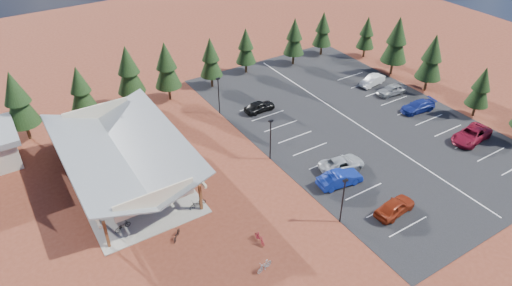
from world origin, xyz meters
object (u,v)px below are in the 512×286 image
at_px(bike_16, 198,204).
at_px(car_1, 340,178).
at_px(bike_4, 158,200).
at_px(bike_11, 260,238).
at_px(trash_bin_0, 200,169).
at_px(car_4, 260,106).
at_px(bike_1, 121,185).
at_px(car_0, 395,207).
at_px(bike_5, 149,192).
at_px(car_9, 372,80).
at_px(lamp_post_2, 219,93).
at_px(car_2, 342,164).
at_px(lamp_post_1, 270,137).
at_px(bike_12, 177,235).
at_px(bike_7, 124,147).
at_px(bike_0, 122,226).
at_px(bike_3, 103,151).
at_px(car_7, 418,106).
at_px(bike_pavilion, 122,151).
at_px(bike_6, 134,170).
at_px(bike_2, 105,170).
at_px(bike_15, 177,159).
at_px(lamp_post_0, 343,198).

bearing_deg(bike_16, car_1, 65.29).
xyz_separation_m(bike_4, bike_11, (5.77, -9.69, -0.05)).
height_order(trash_bin_0, car_4, car_4).
height_order(bike_16, car_1, car_1).
distance_m(bike_1, car_0, 27.74).
distance_m(bike_5, car_9, 37.24).
height_order(lamp_post_2, car_2, lamp_post_2).
bearing_deg(lamp_post_1, bike_5, 175.31).
bearing_deg(bike_12, bike_7, -50.13).
distance_m(bike_0, bike_3, 12.98).
distance_m(bike_4, car_7, 36.16).
xyz_separation_m(bike_pavilion, bike_12, (0.95, -10.65, -3.41)).
bearing_deg(bike_3, bike_7, -92.23).
height_order(bike_3, bike_12, bike_3).
relative_size(bike_6, bike_7, 1.07).
bearing_deg(bike_pavilion, bike_2, 129.29).
height_order(trash_bin_0, bike_12, trash_bin_0).
xyz_separation_m(bike_0, bike_1, (1.84, 5.96, 0.01)).
xyz_separation_m(lamp_post_1, car_2, (5.55, -5.84, -2.22)).
distance_m(lamp_post_1, bike_4, 13.87).
relative_size(bike_5, bike_15, 0.99).
distance_m(bike_4, bike_16, 3.99).
bearing_deg(bike_1, bike_15, -96.76).
bearing_deg(lamp_post_0, bike_12, 155.66).
bearing_deg(lamp_post_2, bike_15, -142.54).
relative_size(lamp_post_1, bike_6, 2.94).
relative_size(lamp_post_1, bike_0, 3.12).
distance_m(bike_3, car_0, 32.46).
bearing_deg(bike_2, bike_15, -102.09).
bearing_deg(bike_4, bike_7, -3.70).
xyz_separation_m(bike_pavilion, lamp_post_2, (15.00, 7.00, -0.85)).
relative_size(car_0, car_7, 0.95).
xyz_separation_m(bike_11, car_4, (12.60, 19.70, 0.26)).
bearing_deg(car_4, bike_15, 107.01).
relative_size(lamp_post_0, bike_12, 3.25).
xyz_separation_m(bike_6, car_7, (36.56, -7.11, 0.19)).
bearing_deg(car_2, bike_3, 61.81).
relative_size(bike_2, car_7, 0.37).
bearing_deg(bike_1, bike_6, -65.87).
relative_size(bike_1, bike_4, 0.85).
bearing_deg(bike_1, car_0, -145.08).
xyz_separation_m(trash_bin_0, car_1, (11.46, -9.83, 0.40)).
relative_size(trash_bin_0, car_1, 0.18).
bearing_deg(bike_15, trash_bin_0, 166.63).
relative_size(car_0, car_9, 1.08).
distance_m(bike_0, bike_6, 8.48).
distance_m(bike_4, car_4, 20.92).
distance_m(lamp_post_1, car_7, 22.66).
bearing_deg(bike_6, bike_5, 162.48).
height_order(bike_0, car_0, car_0).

